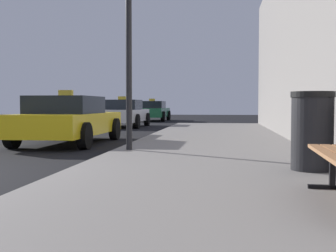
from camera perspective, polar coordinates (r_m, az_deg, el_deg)
The scene contains 5 objects.
sidewalk at distance 5.64m, azimuth 5.23°, elevation -7.18°, with size 4.00×32.00×0.15m, color gray.
trash_bin at distance 6.36m, azimuth 18.11°, elevation -0.57°, with size 0.59×0.59×1.08m.
car_yellow at distance 12.09m, azimuth -12.73°, elevation 0.81°, with size 2.00×4.51×1.43m.
car_white at distance 20.74m, azimuth -5.83°, elevation 1.66°, with size 2.01×4.12×1.43m.
car_green at distance 28.43m, azimuth -2.02°, elevation 1.97°, with size 1.94×4.33×1.43m.
Camera 1 is at (4.18, -5.55, 1.05)m, focal length 47.24 mm.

